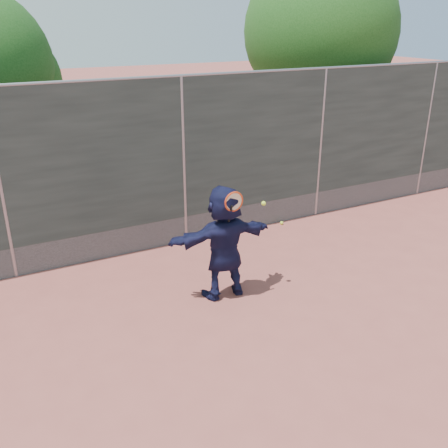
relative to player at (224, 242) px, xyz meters
name	(u,v)px	position (x,y,z in m)	size (l,w,h in m)	color
ground	(293,339)	(0.26, -1.45, -0.86)	(80.00, 80.00, 0.00)	#9E4C42
player	(224,242)	(0.00, 0.00, 0.00)	(1.60, 0.51, 1.72)	#15173A
ball_ground	(282,223)	(2.31, 1.90, -0.83)	(0.07, 0.07, 0.07)	#D6F737
fence	(184,159)	(0.26, 2.05, 0.72)	(20.00, 0.06, 3.03)	#38423D
swing_action	(237,203)	(0.10, -0.19, 0.65)	(0.73, 0.18, 0.51)	red
tree_right	(325,36)	(4.95, 4.30, 2.63)	(3.78, 3.60, 5.39)	#382314
weed_clump	(203,234)	(0.56, 1.94, -0.73)	(0.68, 0.07, 0.30)	#387226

